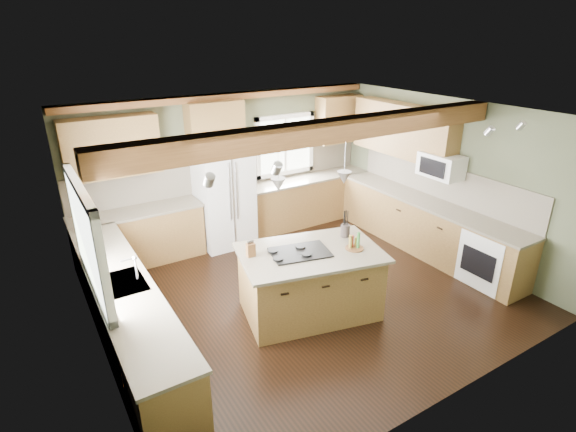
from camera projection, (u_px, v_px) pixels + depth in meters
floor at (305, 292)px, 6.64m from camera, size 5.60×5.60×0.00m
ceiling at (308, 114)px, 5.63m from camera, size 5.60×5.60×0.00m
wall_back at (229, 166)px, 8.10m from camera, size 5.60×0.00×5.60m
wall_left at (89, 262)px, 4.78m from camera, size 0.00×5.00×5.00m
wall_right at (446, 177)px, 7.49m from camera, size 0.00×5.00×5.00m
ceiling_beam at (329, 131)px, 5.34m from camera, size 5.55×0.26×0.26m
soffit_trim at (228, 97)px, 7.54m from camera, size 5.55×0.20×0.10m
backsplash_back at (230, 171)px, 8.12m from camera, size 5.58×0.03×0.58m
backsplash_right at (442, 182)px, 7.56m from camera, size 0.03×3.70×0.58m
base_cab_back_left at (140, 238)px, 7.33m from camera, size 2.02×0.60×0.88m
counter_back_left at (136, 212)px, 7.15m from camera, size 2.06×0.64×0.04m
base_cab_back_right at (306, 200)px, 8.92m from camera, size 2.62×0.60×0.88m
counter_back_right at (307, 178)px, 8.74m from camera, size 2.66×0.64×0.04m
base_cab_left at (127, 318)px, 5.29m from camera, size 0.60×3.70×0.88m
counter_left at (122, 284)px, 5.12m from camera, size 0.64×3.74×0.04m
base_cab_right at (425, 227)px, 7.72m from camera, size 0.60×3.70×0.88m
counter_right at (428, 202)px, 7.54m from camera, size 0.64×3.74×0.04m
upper_cab_back_left at (111, 147)px, 6.74m from camera, size 1.40×0.35×0.90m
upper_cab_over_fridge at (215, 122)px, 7.49m from camera, size 0.96×0.35×0.70m
upper_cab_right at (403, 130)px, 7.86m from camera, size 0.35×2.20×0.90m
upper_cab_back_corner at (338, 119)px, 8.83m from camera, size 0.90×0.35×0.90m
window_left at (86, 238)px, 4.73m from camera, size 0.04×1.60×1.05m
window_back at (284, 145)px, 8.54m from camera, size 1.10×0.04×1.00m
sink at (122, 284)px, 5.11m from camera, size 0.50×0.65×0.03m
faucet at (136, 269)px, 5.15m from camera, size 0.02×0.02×0.28m
dishwasher at (162, 387)px, 4.28m from camera, size 0.60×0.60×0.84m
oven at (491, 258)px, 6.70m from camera, size 0.60×0.72×0.84m
microwave at (441, 166)px, 7.25m from camera, size 0.40×0.70×0.38m
pendant_left at (278, 185)px, 5.33m from camera, size 0.18×0.18×0.16m
pendant_right at (344, 178)px, 5.59m from camera, size 0.18×0.18×0.16m
refrigerator at (224, 196)px, 7.81m from camera, size 0.90×0.74×1.80m
island at (310, 283)px, 6.02m from camera, size 1.91×1.42×0.88m
island_top at (310, 253)px, 5.84m from camera, size 2.05×1.55×0.04m
cooktop at (300, 252)px, 5.78m from camera, size 0.84×0.65×0.02m
knife_block at (251, 250)px, 5.67m from camera, size 0.11×0.09×0.18m
utensil_crock at (345, 231)px, 6.22m from camera, size 0.15×0.15×0.17m
bottle_tray at (355, 241)px, 5.86m from camera, size 0.26×0.26×0.22m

